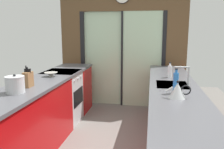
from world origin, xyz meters
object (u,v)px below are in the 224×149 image
at_px(knife_block, 28,79).
at_px(soap_bottle_far, 170,71).
at_px(soap_bottle_near, 176,82).
at_px(oven_range, 62,97).
at_px(kettle, 178,90).
at_px(mixing_bowl, 51,74).
at_px(stock_pot, 15,85).

height_order(knife_block, soap_bottle_far, knife_block).
bearing_deg(soap_bottle_near, oven_range, 147.97).
xyz_separation_m(knife_block, kettle, (1.78, -0.19, -0.02)).
relative_size(mixing_bowl, knife_block, 0.77).
bearing_deg(oven_range, soap_bottle_far, -7.08).
height_order(knife_block, kettle, knife_block).
bearing_deg(soap_bottle_near, stock_pot, -170.60).
relative_size(oven_range, soap_bottle_near, 3.27).
bearing_deg(oven_range, mixing_bowl, -87.74).
relative_size(oven_range, stock_pot, 4.24).
height_order(stock_pot, soap_bottle_far, soap_bottle_far).
height_order(oven_range, mixing_bowl, mixing_bowl).
distance_m(knife_block, soap_bottle_far, 2.00).
bearing_deg(mixing_bowl, soap_bottle_far, 7.78).
distance_m(mixing_bowl, soap_bottle_far, 1.80).
xyz_separation_m(knife_block, soap_bottle_far, (1.78, 0.91, -0.00)).
height_order(stock_pot, kettle, stock_pot).
xyz_separation_m(oven_range, mixing_bowl, (0.02, -0.47, 0.50)).
bearing_deg(soap_bottle_far, knife_block, -152.87).
bearing_deg(oven_range, knife_block, -89.07).
distance_m(mixing_bowl, kettle, 1.98).
height_order(mixing_bowl, soap_bottle_far, soap_bottle_far).
xyz_separation_m(mixing_bowl, kettle, (1.78, -0.86, 0.05)).
bearing_deg(kettle, knife_block, 174.00).
distance_m(oven_range, knife_block, 1.27).
bearing_deg(oven_range, kettle, -36.31).
relative_size(mixing_bowl, soap_bottle_near, 0.73).
xyz_separation_m(mixing_bowl, soap_bottle_far, (1.78, 0.24, 0.06)).
distance_m(kettle, soap_bottle_near, 0.20).
height_order(mixing_bowl, stock_pot, stock_pot).
bearing_deg(knife_block, stock_pot, -89.99).
bearing_deg(soap_bottle_far, kettle, -89.91).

